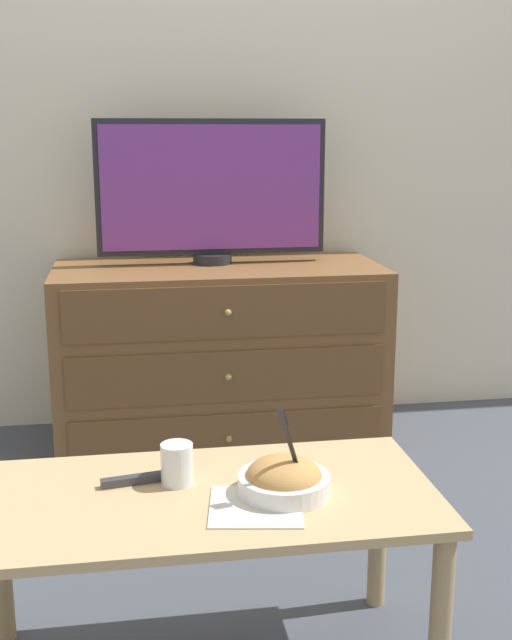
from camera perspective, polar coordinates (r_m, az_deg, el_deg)
ground_plane at (r=3.35m, az=-1.48°, el=-6.65°), size 12.00×12.00×0.00m
wall_back at (r=3.18m, az=-1.69°, el=16.13°), size 12.00×0.05×2.60m
dresser at (r=2.96m, az=-2.61°, el=-2.56°), size 1.18×0.54×0.67m
tv at (r=2.93m, az=-3.19°, el=9.23°), size 0.83×0.14×0.52m
coffee_table at (r=1.71m, az=-3.77°, el=-14.14°), size 0.96×0.47×0.42m
takeout_bowl at (r=1.66m, az=2.00°, el=-11.27°), size 0.19×0.19×0.20m
drink_cup at (r=1.71m, az=-5.64°, el=-10.32°), size 0.07×0.07×0.09m
napkin at (r=1.62m, az=-0.02°, el=-13.12°), size 0.21×0.21×0.00m
remote_control at (r=1.73m, az=-8.55°, el=-11.16°), size 0.15×0.05×0.02m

